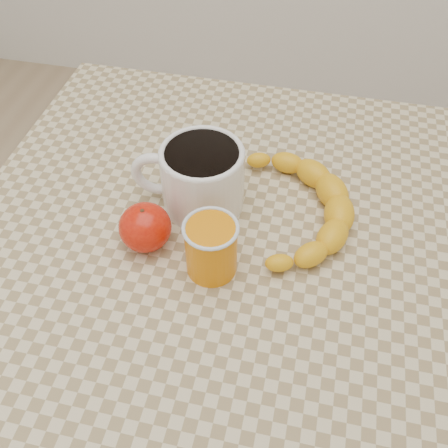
% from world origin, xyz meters
% --- Properties ---
extents(ground, '(3.00, 3.00, 0.00)m').
position_xyz_m(ground, '(0.00, 0.00, 0.00)').
color(ground, tan).
rests_on(ground, ground).
extents(table, '(0.80, 0.80, 0.75)m').
position_xyz_m(table, '(0.00, 0.00, 0.66)').
color(table, '#CAB88E').
rests_on(table, ground).
extents(coffee_mug, '(0.18, 0.13, 0.11)m').
position_xyz_m(coffee_mug, '(-0.05, 0.05, 0.81)').
color(coffee_mug, white).
rests_on(coffee_mug, table).
extents(orange_juice_glass, '(0.08, 0.08, 0.09)m').
position_xyz_m(orange_juice_glass, '(-0.00, -0.07, 0.80)').
color(orange_juice_glass, orange).
rests_on(orange_juice_glass, table).
extents(apple, '(0.10, 0.10, 0.07)m').
position_xyz_m(apple, '(-0.11, -0.04, 0.78)').
color(apple, '#A60E05').
rests_on(apple, table).
extents(banana, '(0.27, 0.34, 0.05)m').
position_xyz_m(banana, '(0.10, 0.06, 0.77)').
color(banana, yellow).
rests_on(banana, table).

